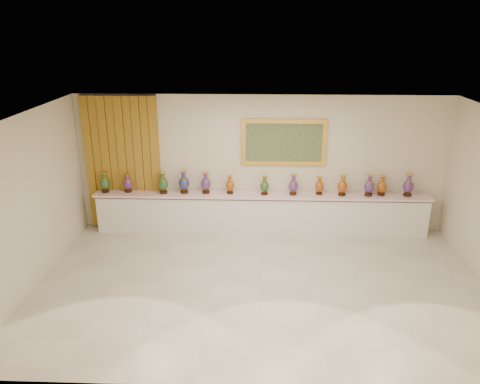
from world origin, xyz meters
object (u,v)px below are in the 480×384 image
object	(u,v)px
vase_0	(105,183)
vase_2	(163,184)
vase_1	(128,184)
counter	(261,213)

from	to	relation	value
vase_0	vase_2	world-z (taller)	vase_2
vase_1	vase_2	world-z (taller)	vase_2
vase_1	vase_2	distance (m)	0.79
vase_0	vase_1	world-z (taller)	vase_0
vase_0	vase_2	bearing A→B (deg)	-0.65
counter	vase_0	world-z (taller)	vase_0
counter	vase_1	distance (m)	2.99
counter	vase_2	size ratio (longest dim) A/B	15.24
counter	vase_1	world-z (taller)	vase_1
vase_2	counter	bearing A→B (deg)	1.03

